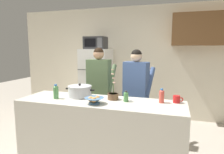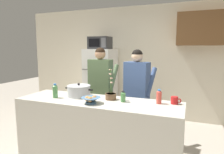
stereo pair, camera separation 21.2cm
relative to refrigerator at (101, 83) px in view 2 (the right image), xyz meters
name	(u,v)px [view 2 (the right image)]	position (x,y,z in m)	size (l,w,h in m)	color
back_wall_unit	(148,58)	(1.04, 0.42, 0.60)	(6.00, 0.48, 2.60)	beige
kitchen_island	(98,132)	(0.80, -1.85, -0.35)	(2.27, 0.68, 0.92)	beige
refrigerator	(101,83)	(0.00, 0.00, 0.00)	(0.64, 0.68, 1.61)	white
microwave	(100,43)	(0.00, -0.02, 0.95)	(0.48, 0.37, 0.28)	#2D2D30
person_near_pot	(101,82)	(0.45, -0.98, 0.22)	(0.51, 0.42, 1.64)	#726656
person_by_sink	(137,86)	(1.14, -1.03, 0.19)	(0.55, 0.49, 1.61)	#726656
cooking_pot	(79,91)	(0.45, -1.74, 0.20)	(0.45, 0.34, 0.20)	silver
coffee_mug	(175,100)	(1.79, -1.65, 0.16)	(0.13, 0.09, 0.10)	red
bread_bowl	(91,100)	(0.79, -2.02, 0.16)	(0.26, 0.26, 0.10)	#4C7299
bottle_near_edge	(159,97)	(1.60, -1.71, 0.21)	(0.07, 0.07, 0.19)	#D84C3F
bottle_mid_counter	(55,91)	(0.17, -1.93, 0.21)	(0.07, 0.07, 0.20)	#4C8C4C
bottle_far_corner	(123,97)	(1.15, -1.79, 0.19)	(0.06, 0.06, 0.15)	#4C8C4C
potted_orchid	(111,95)	(0.95, -1.74, 0.18)	(0.15, 0.15, 0.43)	brown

